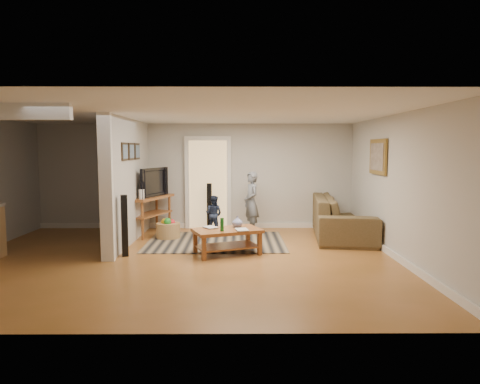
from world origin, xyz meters
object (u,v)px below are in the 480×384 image
(tv_console, at_px, (150,200))
(toy_basket, at_px, (168,230))
(coffee_table, at_px, (228,234))
(toddler, at_px, (214,233))
(speaker_left, at_px, (124,226))
(speaker_right, at_px, (210,207))
(child, at_px, (251,233))
(sofa, at_px, (341,235))

(tv_console, distance_m, toy_basket, 0.86)
(coffee_table, relative_size, tv_console, 0.93)
(tv_console, relative_size, toddler, 1.71)
(speaker_left, height_order, speaker_right, speaker_right)
(toy_basket, relative_size, child, 0.36)
(coffee_table, height_order, speaker_right, speaker_right)
(sofa, distance_m, toddler, 2.85)
(tv_console, relative_size, speaker_left, 1.32)
(tv_console, height_order, speaker_right, tv_console)
(coffee_table, distance_m, speaker_right, 2.38)
(tv_console, relative_size, speaker_right, 1.32)
(sofa, height_order, toy_basket, toy_basket)
(toddler, bearing_deg, tv_console, 32.68)
(toddler, bearing_deg, speaker_right, -45.47)
(coffee_table, bearing_deg, sofa, 35.15)
(sofa, relative_size, speaker_left, 2.71)
(tv_console, xyz_separation_m, toy_basket, (0.46, -0.43, -0.59))
(speaker_left, bearing_deg, child, 22.00)
(toy_basket, bearing_deg, toddler, 33.48)
(toy_basket, height_order, child, child)
(tv_console, bearing_deg, speaker_left, -72.52)
(toy_basket, xyz_separation_m, toddler, (0.94, 0.62, -0.19))
(speaker_left, relative_size, child, 0.79)
(speaker_left, relative_size, speaker_right, 0.99)
(toddler, bearing_deg, speaker_left, 80.73)
(coffee_table, distance_m, toddler, 2.07)
(sofa, distance_m, coffee_table, 3.05)
(toy_basket, bearing_deg, coffee_table, -46.75)
(tv_console, xyz_separation_m, speaker_left, (-0.06, -1.96, -0.23))
(speaker_left, xyz_separation_m, speaker_right, (1.35, 2.47, 0.00))
(sofa, distance_m, speaker_left, 4.73)
(speaker_left, height_order, child, speaker_left)
(sofa, xyz_separation_m, speaker_left, (-4.30, -1.89, 0.55))
(tv_console, bearing_deg, sofa, 18.32)
(sofa, bearing_deg, speaker_right, 85.98)
(coffee_table, bearing_deg, speaker_right, 101.62)
(coffee_table, height_order, child, same)
(toy_basket, bearing_deg, sofa, 5.42)
(coffee_table, distance_m, toy_basket, 1.91)
(coffee_table, height_order, speaker_left, speaker_left)
(coffee_table, xyz_separation_m, tv_console, (-1.76, 1.81, 0.42))
(coffee_table, xyz_separation_m, toy_basket, (-1.30, 1.38, -0.17))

